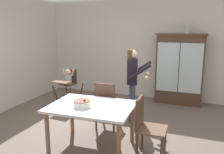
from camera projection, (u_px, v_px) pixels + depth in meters
The scene contains 10 objects.
ground_plane at pixel (99, 132), 4.64m from camera, with size 6.24×6.24×0.00m, color #66564C.
wall_back at pixel (136, 49), 6.75m from camera, with size 5.32×0.06×2.70m, color beige.
china_cabinet at pixel (180, 69), 6.18m from camera, with size 1.24×0.48×1.81m.
ceramic_vase at pixel (187, 29), 5.92m from camera, with size 0.13×0.13×0.27m.
high_chair_with_toddler at pixel (68, 81), 6.03m from camera, with size 0.63×0.73×0.95m.
adult_person at pixel (133, 76), 5.05m from camera, with size 0.57×0.55×1.53m.
dining_table at pixel (92, 111), 3.96m from camera, with size 1.40×1.06×0.74m.
birthday_cake at pixel (82, 103), 3.87m from camera, with size 0.28×0.28×0.19m.
dining_chair_far_side at pixel (106, 103), 4.65m from camera, with size 0.44×0.44×0.96m.
dining_chair_right_end at pixel (146, 123), 3.70m from camera, with size 0.45×0.45×0.96m.
Camera 1 is at (1.75, -3.94, 2.05)m, focal length 38.50 mm.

